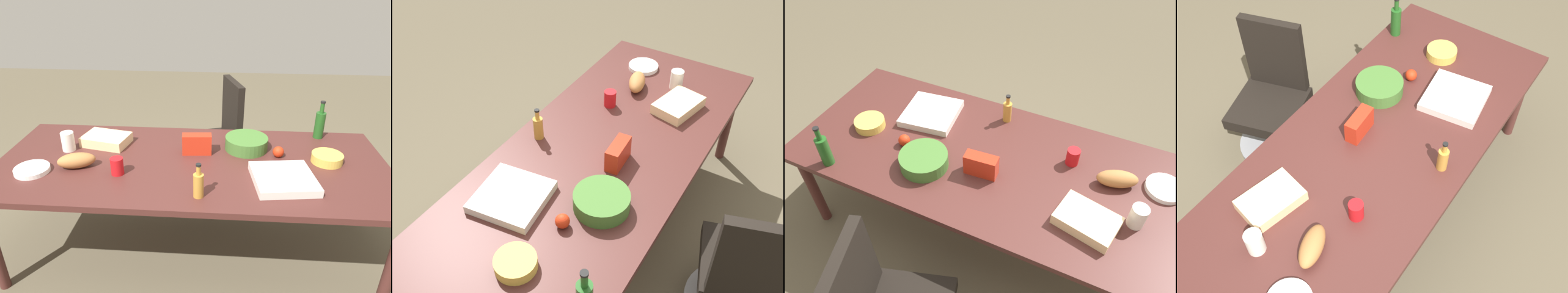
% 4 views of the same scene
% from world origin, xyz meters
% --- Properties ---
extents(ground_plane, '(10.00, 10.00, 0.00)m').
position_xyz_m(ground_plane, '(0.00, 0.00, 0.00)').
color(ground_plane, brown).
extents(conference_table, '(2.59, 1.09, 0.75)m').
position_xyz_m(conference_table, '(0.00, 0.00, 0.68)').
color(conference_table, '#47221F').
rests_on(conference_table, ground).
extents(chip_bowl, '(0.24, 0.24, 0.06)m').
position_xyz_m(chip_bowl, '(0.90, 0.06, 0.77)').
color(chip_bowl, gold).
rests_on(chip_bowl, conference_table).
extents(sheet_cake, '(0.36, 0.28, 0.07)m').
position_xyz_m(sheet_cake, '(-0.64, 0.22, 0.78)').
color(sheet_cake, beige).
rests_on(sheet_cake, conference_table).
extents(mayo_jar, '(0.11, 0.11, 0.14)m').
position_xyz_m(mayo_jar, '(-0.87, 0.11, 0.81)').
color(mayo_jar, white).
rests_on(mayo_jar, conference_table).
extents(dressing_bottle, '(0.07, 0.07, 0.21)m').
position_xyz_m(dressing_bottle, '(0.08, -0.40, 0.83)').
color(dressing_bottle, '#BC8432').
rests_on(dressing_bottle, conference_table).
extents(apple_red, '(0.09, 0.09, 0.08)m').
position_xyz_m(apple_red, '(0.59, 0.12, 0.78)').
color(apple_red, red).
rests_on(apple_red, conference_table).
extents(chip_bag_red, '(0.21, 0.10, 0.14)m').
position_xyz_m(chip_bag_red, '(0.03, 0.13, 0.82)').
color(chip_bag_red, red).
rests_on(chip_bag_red, conference_table).
extents(bread_loaf, '(0.26, 0.18, 0.10)m').
position_xyz_m(bread_loaf, '(-0.73, -0.13, 0.80)').
color(bread_loaf, '#A56A38').
rests_on(bread_loaf, conference_table).
extents(salad_bowl, '(0.33, 0.33, 0.09)m').
position_xyz_m(salad_bowl, '(0.37, 0.22, 0.79)').
color(salad_bowl, '#3D6A2B').
rests_on(salad_bowl, conference_table).
extents(wine_bottle, '(0.08, 0.08, 0.29)m').
position_xyz_m(wine_bottle, '(0.93, 0.45, 0.86)').
color(wine_bottle, '#1E501B').
rests_on(wine_bottle, conference_table).
extents(pizza_box, '(0.40, 0.40, 0.05)m').
position_xyz_m(pizza_box, '(0.58, -0.21, 0.77)').
color(pizza_box, silver).
rests_on(pizza_box, conference_table).
extents(paper_plate_stack, '(0.24, 0.24, 0.03)m').
position_xyz_m(paper_plate_stack, '(-0.99, -0.20, 0.76)').
color(paper_plate_stack, white).
rests_on(paper_plate_stack, conference_table).
extents(red_solo_cup, '(0.09, 0.09, 0.11)m').
position_xyz_m(red_solo_cup, '(-0.45, -0.19, 0.80)').
color(red_solo_cup, red).
rests_on(red_solo_cup, conference_table).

